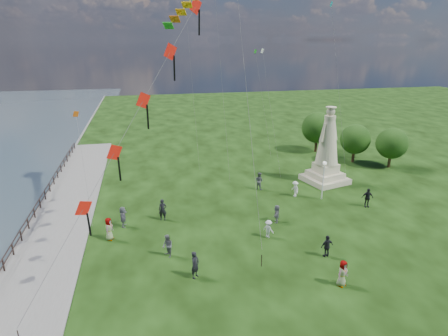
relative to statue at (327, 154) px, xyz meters
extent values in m
cube|color=slate|center=(-28.61, -6.89, -3.27)|extent=(0.30, 160.00, 0.60)
cube|color=slate|center=(-26.11, -8.89, -3.02)|extent=(5.00, 60.00, 0.10)
cylinder|color=black|center=(-28.41, -10.89, -2.57)|extent=(0.11, 0.11, 1.00)
cylinder|color=black|center=(-28.41, -8.89, -2.57)|extent=(0.11, 0.11, 1.00)
cylinder|color=black|center=(-28.41, -6.89, -2.57)|extent=(0.11, 0.11, 1.00)
cylinder|color=black|center=(-28.41, -4.89, -2.57)|extent=(0.11, 0.11, 1.00)
cylinder|color=black|center=(-28.41, -2.89, -2.57)|extent=(0.11, 0.11, 1.00)
cylinder|color=black|center=(-28.41, -0.89, -2.57)|extent=(0.11, 0.11, 1.00)
cylinder|color=black|center=(-28.41, 1.11, -2.57)|extent=(0.11, 0.11, 1.00)
cylinder|color=black|center=(-28.41, 3.11, -2.57)|extent=(0.11, 0.11, 1.00)
cylinder|color=black|center=(-28.41, 5.11, -2.57)|extent=(0.11, 0.11, 1.00)
cylinder|color=black|center=(-28.41, 7.11, -2.57)|extent=(0.11, 0.11, 1.00)
cylinder|color=black|center=(-28.41, 9.11, -2.57)|extent=(0.11, 0.11, 1.00)
cylinder|color=black|center=(-28.41, 11.11, -2.57)|extent=(0.11, 0.11, 1.00)
cylinder|color=black|center=(-28.41, 13.11, -2.57)|extent=(0.11, 0.11, 1.00)
cylinder|color=black|center=(-28.41, 15.11, -2.57)|extent=(0.11, 0.11, 1.00)
cylinder|color=black|center=(-28.41, 17.11, -2.57)|extent=(0.11, 0.11, 1.00)
cylinder|color=black|center=(-28.41, 19.11, -2.57)|extent=(0.11, 0.11, 1.00)
cube|color=black|center=(-28.41, -6.89, -2.09)|extent=(0.06, 52.00, 0.06)
cube|color=black|center=(-28.41, -6.89, -2.52)|extent=(0.06, 52.00, 0.06)
cube|color=beige|center=(0.00, 0.00, -2.79)|extent=(4.88, 4.88, 0.57)
cube|color=beige|center=(0.00, 0.00, -2.22)|extent=(3.72, 3.72, 0.57)
cube|color=beige|center=(0.00, 0.00, -1.46)|extent=(2.56, 2.56, 0.95)
cylinder|color=beige|center=(0.00, 0.00, 3.97)|extent=(1.40, 1.40, 0.38)
sphere|color=beige|center=(0.00, 0.00, 4.56)|extent=(0.88, 0.88, 0.88)
cylinder|color=beige|center=(0.00, 0.00, 5.02)|extent=(1.05, 1.05, 0.10)
cylinder|color=silver|center=(-2.45, -4.27, -1.30)|extent=(0.11, 0.11, 3.55)
sphere|color=white|center=(-2.45, -4.27, 0.58)|extent=(0.35, 0.35, 0.35)
cylinder|color=#382314|center=(6.65, 5.59, -2.16)|extent=(0.36, 0.36, 1.83)
sphere|color=#163D10|center=(6.65, 5.59, -0.10)|extent=(3.66, 3.66, 3.66)
cylinder|color=#382314|center=(9.84, 2.84, -2.16)|extent=(0.36, 0.36, 1.83)
sphere|color=#163D10|center=(9.84, 2.84, -0.10)|extent=(3.66, 3.66, 3.66)
cylinder|color=#382314|center=(4.12, 10.90, -2.03)|extent=(0.36, 0.36, 2.09)
sphere|color=#163D10|center=(4.12, 10.90, 0.31)|extent=(4.17, 4.17, 4.17)
imported|color=black|center=(-16.16, -14.14, -2.15)|extent=(0.79, 0.80, 1.86)
imported|color=#595960|center=(-17.71, -11.32, -2.23)|extent=(0.78, 0.96, 1.70)
imported|color=silver|center=(-9.87, -10.20, -2.35)|extent=(0.93, 1.04, 1.45)
imported|color=black|center=(-6.74, -13.70, -2.25)|extent=(1.03, 0.64, 1.66)
imported|color=#595960|center=(-7.36, -16.94, -2.20)|extent=(0.99, 0.84, 1.75)
imported|color=#595960|center=(-20.92, -5.95, -2.20)|extent=(0.76, 1.65, 1.75)
imported|color=black|center=(-17.68, -5.43, -2.14)|extent=(0.75, 0.56, 1.87)
imported|color=#595960|center=(-7.59, -0.51, -2.18)|extent=(0.96, 1.02, 1.80)
imported|color=silver|center=(-4.73, -3.09, -2.29)|extent=(0.69, 1.09, 1.57)
imported|color=black|center=(0.79, -6.77, -2.17)|extent=(1.14, 0.72, 1.80)
imported|color=#595960|center=(-21.89, -7.93, -2.17)|extent=(0.81, 1.02, 1.81)
imported|color=#595960|center=(-8.36, -7.89, -2.31)|extent=(1.10, 1.55, 1.54)
cube|color=red|center=(-22.19, -15.37, 3.00)|extent=(0.87, 0.64, 1.03)
cube|color=black|center=(-22.01, -15.47, 2.05)|extent=(0.10, 0.28, 1.48)
cube|color=red|center=(-20.43, -14.07, 5.61)|extent=(0.87, 0.64, 1.03)
cube|color=black|center=(-20.25, -14.17, 4.66)|extent=(0.10, 0.28, 1.48)
cube|color=red|center=(-18.68, -12.78, 8.22)|extent=(0.87, 0.64, 1.03)
cube|color=black|center=(-18.50, -12.88, 7.27)|extent=(0.10, 0.28, 1.48)
cube|color=red|center=(-16.92, -11.48, 10.83)|extent=(0.87, 0.64, 1.03)
cube|color=black|center=(-16.74, -11.58, 9.88)|extent=(0.10, 0.28, 1.48)
cube|color=red|center=(-15.16, -10.18, 13.44)|extent=(0.87, 0.64, 1.03)
cube|color=black|center=(-14.98, -10.28, 12.49)|extent=(0.10, 0.28, 1.48)
cylinder|color=black|center=(-11.61, -13.89, -2.62)|extent=(0.06, 0.06, 0.90)
cube|color=gold|center=(-16.12, -13.66, 13.21)|extent=(0.65, 0.68, 0.28)
cube|color=gold|center=(-16.50, -14.11, 12.82)|extent=(0.63, 0.68, 0.29)
cube|color=#CF510D|center=(-16.87, -14.55, 12.47)|extent=(0.61, 0.67, 0.30)
cube|color=#1B931D|center=(-17.24, -14.99, 12.15)|extent=(0.60, 0.66, 0.31)
cube|color=silver|center=(-5.33, 6.74, 10.35)|extent=(0.51, 0.39, 0.57)
cylinder|color=#595959|center=(-4.83, 4.24, 3.66)|extent=(1.02, 5.02, 13.38)
cylinder|color=#595959|center=(-13.18, 9.03, 10.86)|extent=(1.02, 5.02, 27.77)
cube|color=#1B931D|center=(-3.82, 14.32, 10.07)|extent=(0.51, 0.39, 0.57)
cylinder|color=#595959|center=(-3.32, 11.82, 3.52)|extent=(1.02, 5.02, 13.10)
cube|color=#CF510D|center=(-24.44, -0.44, 5.40)|extent=(0.51, 0.39, 0.57)
cylinder|color=#595959|center=(-23.94, -2.94, 1.19)|extent=(1.02, 5.01, 8.43)
cylinder|color=#595959|center=(-10.51, 4.75, 9.39)|extent=(1.02, 5.02, 24.83)
cube|color=#167B84|center=(1.11, 4.05, 15.00)|extent=(0.51, 0.39, 0.57)
cylinder|color=#595959|center=(1.61, 1.55, 5.99)|extent=(1.02, 5.02, 18.03)
camera|label=1|loc=(-18.77, -34.68, 11.48)|focal=30.00mm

